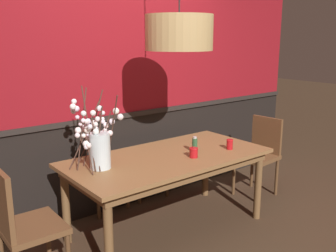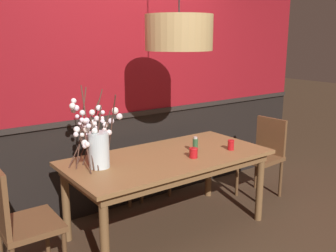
% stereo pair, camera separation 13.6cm
% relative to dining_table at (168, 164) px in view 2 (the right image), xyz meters
% --- Properties ---
extents(ground_plane, '(24.00, 24.00, 0.00)m').
position_rel_dining_table_xyz_m(ground_plane, '(0.00, 0.00, -0.66)').
color(ground_plane, '#422D1E').
extents(back_wall, '(5.16, 0.14, 2.87)m').
position_rel_dining_table_xyz_m(back_wall, '(0.00, 0.78, 0.77)').
color(back_wall, black).
rests_on(back_wall, ground).
extents(dining_table, '(1.88, 0.93, 0.74)m').
position_rel_dining_table_xyz_m(dining_table, '(0.00, 0.00, 0.00)').
color(dining_table, olive).
rests_on(dining_table, ground).
extents(chair_head_east_end, '(0.44, 0.43, 0.89)m').
position_rel_dining_table_xyz_m(chair_head_east_end, '(1.37, 0.03, -0.15)').
color(chair_head_east_end, brown).
rests_on(chair_head_east_end, ground).
extents(chair_far_side_right, '(0.46, 0.45, 0.90)m').
position_rel_dining_table_xyz_m(chair_far_side_right, '(0.32, 0.88, -0.14)').
color(chair_far_side_right, brown).
rests_on(chair_far_side_right, ground).
extents(chair_head_west_end, '(0.42, 0.46, 0.94)m').
position_rel_dining_table_xyz_m(chair_head_west_end, '(-1.36, -0.03, -0.13)').
color(chair_head_west_end, brown).
rests_on(chair_head_west_end, ground).
extents(chair_far_side_left, '(0.46, 0.47, 0.90)m').
position_rel_dining_table_xyz_m(chair_far_side_left, '(-0.25, 0.88, -0.15)').
color(chair_far_side_left, brown).
rests_on(chair_far_side_left, ground).
extents(vase_with_blossoms, '(0.43, 0.44, 0.68)m').
position_rel_dining_table_xyz_m(vase_with_blossoms, '(-0.65, 0.11, 0.28)').
color(vase_with_blossoms, silver).
rests_on(vase_with_blossoms, dining_table).
extents(candle_holder_nearer_center, '(0.08, 0.08, 0.09)m').
position_rel_dining_table_xyz_m(candle_holder_nearer_center, '(0.15, -0.18, 0.12)').
color(candle_holder_nearer_center, red).
rests_on(candle_holder_nearer_center, dining_table).
extents(candle_holder_nearer_edge, '(0.07, 0.07, 0.10)m').
position_rel_dining_table_xyz_m(candle_holder_nearer_edge, '(0.59, -0.21, 0.13)').
color(candle_holder_nearer_edge, red).
rests_on(candle_holder_nearer_edge, dining_table).
extents(condiment_bottle, '(0.05, 0.05, 0.15)m').
position_rel_dining_table_xyz_m(condiment_bottle, '(0.27, -0.07, 0.15)').
color(condiment_bottle, '#2D5633').
rests_on(condiment_bottle, dining_table).
extents(pendant_lamp, '(0.57, 0.57, 1.18)m').
position_rel_dining_table_xyz_m(pendant_lamp, '(0.05, -0.09, 1.17)').
color(pendant_lamp, tan).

